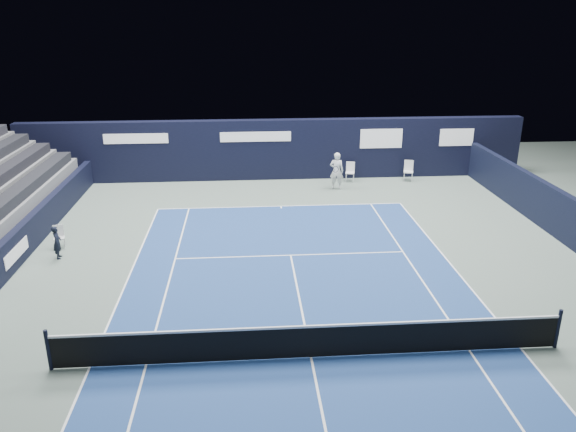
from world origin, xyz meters
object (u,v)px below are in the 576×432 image
folding_chair_back_a (350,168)px  tennis_net (311,340)px  line_judge_chair (59,235)px  folding_chair_back_b (409,169)px  tennis_player (337,171)px

folding_chair_back_a → tennis_net: bearing=-90.3°
folding_chair_back_a → tennis_net: tennis_net is taller
tennis_net → line_judge_chair: bearing=137.4°
folding_chair_back_b → tennis_net: (-6.87, -15.53, -0.10)m
tennis_net → tennis_player: bearing=78.5°
line_judge_chair → tennis_net: bearing=-57.9°
folding_chair_back_b → folding_chair_back_a: bearing=-169.0°
folding_chair_back_b → tennis_player: bearing=-149.0°
folding_chair_back_a → folding_chair_back_b: 3.02m
tennis_net → tennis_player: (2.91, 14.37, 0.41)m
folding_chair_back_a → line_judge_chair: size_ratio=1.18×
line_judge_chair → tennis_player: size_ratio=0.46×
folding_chair_back_a → line_judge_chair: 14.66m
folding_chair_back_a → tennis_player: size_ratio=0.54×
tennis_net → tennis_player: tennis_player is taller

